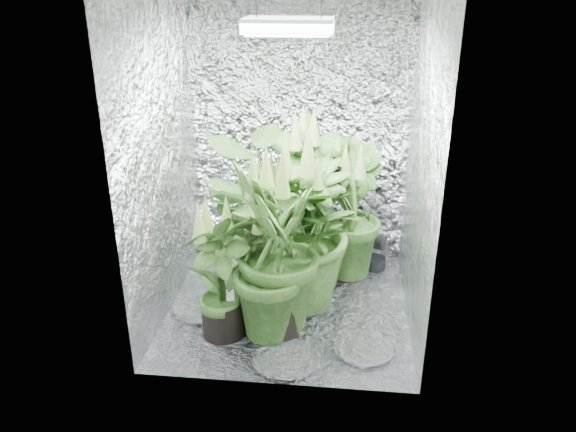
% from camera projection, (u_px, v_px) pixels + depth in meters
% --- Properties ---
extents(ground, '(1.60, 1.60, 0.00)m').
position_uv_depth(ground, '(289.00, 306.00, 3.85)').
color(ground, white).
rests_on(ground, ground).
extents(walls, '(1.62, 1.62, 2.00)m').
position_uv_depth(walls, '(289.00, 167.00, 3.45)').
color(walls, white).
rests_on(walls, ground).
extents(grow_lamp, '(0.50, 0.30, 0.22)m').
position_uv_depth(grow_lamp, '(289.00, 26.00, 3.12)').
color(grow_lamp, gray).
rests_on(grow_lamp, ceiling).
extents(plant_a, '(0.92, 0.92, 0.96)m').
position_uv_depth(plant_a, '(267.00, 218.00, 4.08)').
color(plant_a, black).
rests_on(plant_a, ground).
extents(plant_b, '(0.81, 0.81, 1.28)m').
position_uv_depth(plant_b, '(311.00, 200.00, 4.05)').
color(plant_b, black).
rests_on(plant_b, ground).
extents(plant_c, '(0.71, 0.71, 1.08)m').
position_uv_depth(plant_c, '(348.00, 214.00, 4.06)').
color(plant_c, black).
rests_on(plant_c, ground).
extents(plant_d, '(0.61, 0.61, 0.86)m').
position_uv_depth(plant_d, '(256.00, 265.00, 3.58)').
color(plant_d, black).
rests_on(plant_d, ground).
extents(plant_e, '(1.42, 1.42, 1.24)m').
position_uv_depth(plant_e, '(291.00, 229.00, 3.59)').
color(plant_e, black).
rests_on(plant_e, ground).
extents(plant_f, '(0.61, 0.61, 0.92)m').
position_uv_depth(plant_f, '(221.00, 276.00, 3.39)').
color(plant_f, black).
rests_on(plant_f, ground).
extents(plant_g, '(0.68, 0.68, 1.23)m').
position_uv_depth(plant_g, '(276.00, 254.00, 3.31)').
color(plant_g, black).
rests_on(plant_g, ground).
extents(plant_h, '(0.73, 0.73, 1.03)m').
position_uv_depth(plant_h, '(311.00, 229.00, 3.86)').
color(plant_h, black).
rests_on(plant_h, ground).
extents(circulation_fan, '(0.22, 0.33, 0.41)m').
position_uv_depth(circulation_fan, '(372.00, 247.00, 4.29)').
color(circulation_fan, black).
rests_on(circulation_fan, ground).
extents(plant_label, '(0.05, 0.03, 0.07)m').
position_uv_depth(plant_label, '(230.00, 295.00, 3.41)').
color(plant_label, white).
rests_on(plant_label, plant_f).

